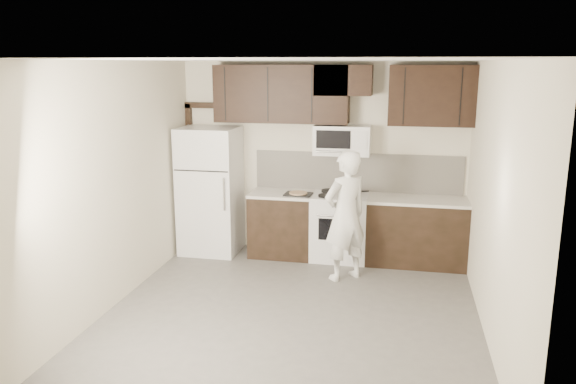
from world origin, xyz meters
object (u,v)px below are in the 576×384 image
(stove, at_px, (339,226))
(microwave, at_px, (342,140))
(refrigerator, at_px, (210,190))
(person, at_px, (345,216))

(stove, relative_size, microwave, 1.24)
(stove, bearing_deg, microwave, 90.10)
(refrigerator, relative_size, person, 1.09)
(microwave, bearing_deg, person, -80.09)
(microwave, distance_m, person, 1.20)
(stove, bearing_deg, refrigerator, -178.49)
(microwave, height_order, refrigerator, microwave)
(stove, height_order, person, person)
(person, bearing_deg, refrigerator, -60.75)
(microwave, relative_size, person, 0.46)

